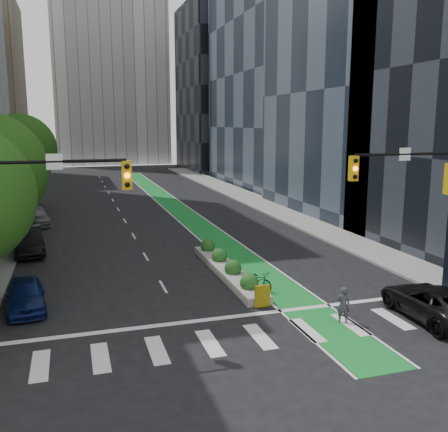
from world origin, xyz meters
TOP-DOWN VIEW (x-y plane):
  - ground at (0.00, 0.00)m, footprint 160.00×160.00m
  - sidewalk_left at (-11.80, 25.00)m, footprint 3.60×90.00m
  - sidewalk_right at (11.80, 25.00)m, footprint 3.60×90.00m
  - bike_lane_paint at (3.00, 30.00)m, footprint 2.20×70.00m
  - building_glass_far at (21.00, 45.00)m, footprint 14.00×24.00m
  - building_dark_end at (20.00, 68.00)m, footprint 14.00×18.00m
  - tree_midfar at (-11.00, 22.00)m, footprint 5.60×5.60m
  - tree_far at (-11.00, 32.00)m, footprint 6.60×6.60m
  - signal_left at (-8.70, 0.46)m, footprint 6.14×0.51m
  - signal_right at (8.67, 0.47)m, footprint 5.82×0.51m
  - median_planter at (1.20, 7.04)m, footprint 1.20×10.26m
  - bicycle at (2.00, 4.29)m, footprint 1.24×1.92m
  - cyclist at (3.79, -0.69)m, footprint 0.66×0.56m
  - parked_car_left_near at (-8.85, 4.69)m, footprint 2.00×4.15m
  - parked_car_left_mid at (-9.50, 14.98)m, footprint 2.43×5.24m
  - parked_car_left_far at (-9.50, 24.42)m, footprint 2.52×4.86m
  - parked_car_right at (7.60, -1.40)m, footprint 2.58×5.25m

SIDE VIEW (x-z plane):
  - ground at x=0.00m, z-range 0.00..0.00m
  - bike_lane_paint at x=3.00m, z-range 0.00..0.01m
  - sidewalk_left at x=-11.80m, z-range 0.00..0.15m
  - sidewalk_right at x=11.80m, z-range 0.00..0.15m
  - median_planter at x=1.20m, z-range -0.18..0.92m
  - bicycle at x=2.00m, z-range 0.00..0.95m
  - parked_car_left_far at x=-9.50m, z-range 0.00..1.35m
  - parked_car_left_near at x=-8.85m, z-range 0.00..1.37m
  - parked_car_right at x=7.60m, z-range 0.00..1.44m
  - cyclist at x=3.79m, z-range 0.00..1.52m
  - parked_car_left_mid at x=-9.50m, z-range 0.00..1.66m
  - signal_left at x=-8.70m, z-range 1.18..8.38m
  - signal_right at x=8.67m, z-range 1.20..8.40m
  - tree_midfar at x=-11.00m, z-range 1.07..8.83m
  - tree_far at x=-11.00m, z-range 1.19..10.20m
  - building_dark_end at x=20.00m, z-range 0.00..28.00m
  - building_glass_far at x=21.00m, z-range 0.00..42.00m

